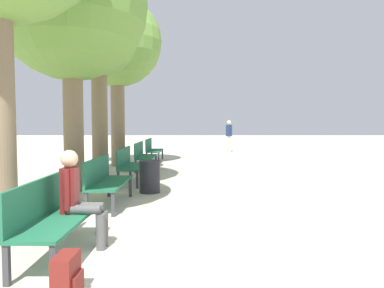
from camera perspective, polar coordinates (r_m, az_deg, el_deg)
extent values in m
plane|color=beige|center=(4.22, 4.55, -18.94)|extent=(80.00, 80.00, 0.00)
cube|color=#1E6042|center=(4.83, -19.39, -10.82)|extent=(0.55, 1.78, 0.04)
cube|color=#1E6042|center=(4.86, -22.29, -7.73)|extent=(0.04, 1.78, 0.47)
cube|color=#38383D|center=(4.06, -20.35, -16.96)|extent=(0.06, 0.06, 0.41)
cube|color=#38383D|center=(5.60, -14.10, -11.14)|extent=(0.06, 0.06, 0.41)
cube|color=#38383D|center=(4.24, -26.41, -16.22)|extent=(0.06, 0.06, 0.41)
cube|color=#38383D|center=(5.73, -18.63, -10.88)|extent=(0.06, 0.06, 0.41)
cube|color=#1E6042|center=(7.35, -12.29, -5.83)|extent=(0.55, 1.78, 0.04)
cube|color=#1E6042|center=(7.37, -14.25, -3.85)|extent=(0.04, 1.78, 0.47)
cube|color=#38383D|center=(6.53, -11.93, -9.02)|extent=(0.06, 0.06, 0.41)
cube|color=#38383D|center=(8.16, -9.38, -6.49)|extent=(0.06, 0.06, 0.41)
cube|color=#38383D|center=(6.64, -15.84, -8.87)|extent=(0.06, 0.06, 0.41)
cube|color=#38383D|center=(8.25, -12.54, -6.42)|extent=(0.06, 0.06, 0.41)
cube|color=#1E6042|center=(9.95, -8.91, -3.38)|extent=(0.55, 1.78, 0.04)
cube|color=#1E6042|center=(9.97, -10.37, -1.92)|extent=(0.04, 1.78, 0.47)
cube|color=#38383D|center=(9.12, -8.33, -5.44)|extent=(0.06, 0.06, 0.41)
cube|color=#38383D|center=(10.78, -6.97, -4.06)|extent=(0.06, 0.06, 0.41)
cube|color=#38383D|center=(9.20, -11.17, -5.39)|extent=(0.06, 0.06, 0.41)
cube|color=#38383D|center=(10.84, -9.38, -4.03)|extent=(0.06, 0.06, 0.41)
cube|color=#1E6042|center=(12.58, -6.95, -1.94)|extent=(0.55, 1.78, 0.04)
cube|color=#1E6042|center=(12.60, -8.11, -0.79)|extent=(0.04, 1.78, 0.47)
cube|color=#38383D|center=(11.74, -6.36, -3.44)|extent=(0.06, 0.06, 0.41)
cube|color=#38383D|center=(13.42, -5.51, -2.58)|extent=(0.06, 0.06, 0.41)
cube|color=#38383D|center=(11.80, -8.57, -3.42)|extent=(0.06, 0.06, 0.41)
cube|color=#38383D|center=(13.47, -7.45, -2.56)|extent=(0.06, 0.06, 0.41)
cube|color=#1E6042|center=(15.23, -5.67, -1.00)|extent=(0.55, 1.78, 0.04)
cube|color=#1E6042|center=(15.24, -6.63, -0.06)|extent=(0.04, 1.78, 0.47)
cube|color=#38383D|center=(14.39, -5.11, -2.17)|extent=(0.06, 0.06, 0.41)
cube|color=#38383D|center=(16.07, -4.53, -1.58)|extent=(0.06, 0.06, 0.41)
cube|color=#38383D|center=(14.44, -6.92, -2.16)|extent=(0.06, 0.06, 0.41)
cube|color=#38383D|center=(16.11, -6.16, -1.57)|extent=(0.06, 0.06, 0.41)
cylinder|color=#7A664C|center=(6.03, -27.21, 5.54)|extent=(0.41, 0.41, 3.74)
cylinder|color=#7A664C|center=(9.02, -17.62, 3.60)|extent=(0.45, 0.45, 3.32)
sphere|color=olive|center=(9.40, -17.93, 19.71)|extent=(3.46, 3.46, 3.46)
cylinder|color=#7A664C|center=(11.31, -13.88, 3.85)|extent=(0.46, 0.46, 3.42)
sphere|color=olive|center=(11.57, -14.05, 15.41)|extent=(2.22, 2.22, 2.22)
cylinder|color=#7A664C|center=(13.85, -11.24, 4.13)|extent=(0.50, 0.50, 3.58)
sphere|color=olive|center=(14.14, -11.37, 15.02)|extent=(3.21, 3.21, 3.21)
cylinder|color=#4C4C4C|center=(4.92, -16.08, -9.55)|extent=(0.40, 0.12, 0.12)
cylinder|color=#4C4C4C|center=(4.94, -13.71, -12.89)|extent=(0.12, 0.12, 0.45)
cylinder|color=#4C4C4C|center=(5.05, -15.61, -9.20)|extent=(0.40, 0.12, 0.12)
cylinder|color=#4C4C4C|center=(5.07, -13.31, -12.45)|extent=(0.12, 0.12, 0.45)
cube|color=maroon|center=(5.00, -18.13, -6.71)|extent=(0.19, 0.22, 0.57)
cylinder|color=maroon|center=(4.88, -18.58, -6.62)|extent=(0.08, 0.08, 0.52)
cylinder|color=maroon|center=(5.11, -17.70, -6.17)|extent=(0.08, 0.08, 0.52)
sphere|color=tan|center=(4.95, -18.21, -2.13)|extent=(0.22, 0.22, 0.22)
cube|color=maroon|center=(3.77, -18.63, -18.59)|extent=(0.17, 0.35, 0.41)
cube|color=maroon|center=(3.76, -16.97, -19.62)|extent=(0.04, 0.24, 0.18)
cylinder|color=beige|center=(19.73, 5.43, -0.03)|extent=(0.12, 0.12, 0.84)
cylinder|color=beige|center=(19.74, 5.86, -0.03)|extent=(0.12, 0.12, 0.84)
cube|color=navy|center=(19.70, 5.65, 2.06)|extent=(0.30, 0.30, 0.60)
cylinder|color=navy|center=(19.69, 5.29, 2.10)|extent=(0.09, 0.09, 0.57)
cylinder|color=navy|center=(19.72, 6.02, 2.10)|extent=(0.09, 0.09, 0.57)
sphere|color=beige|center=(19.70, 5.66, 3.27)|extent=(0.23, 0.23, 0.23)
cylinder|color=#232328|center=(8.54, -6.46, -4.95)|extent=(0.46, 0.46, 0.73)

